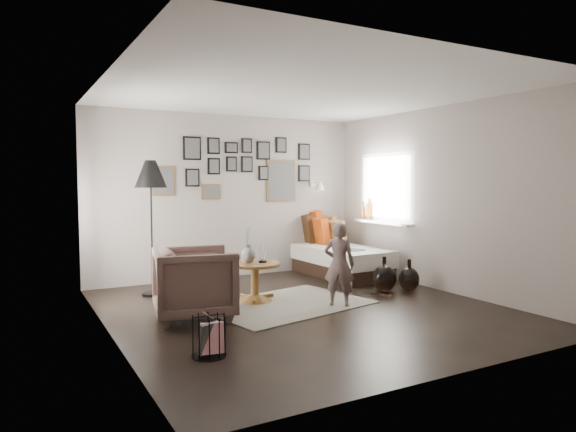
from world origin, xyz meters
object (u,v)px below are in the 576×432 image
demijohn_large (384,278)px  demijohn_small (409,279)px  floor_lamp (151,179)px  magazine_basket (209,336)px  armchair (195,283)px  pedestal_table (255,284)px  vase (248,252)px  child (339,264)px  daybed (332,254)px

demijohn_large → demijohn_small: demijohn_large is taller
floor_lamp → magazine_basket: size_ratio=4.99×
armchair → pedestal_table: bearing=-57.1°
pedestal_table → demijohn_large: (1.83, -0.34, -0.04)m
armchair → demijohn_large: (2.75, 0.04, -0.21)m
floor_lamp → demijohn_large: bearing=-25.3°
vase → pedestal_table: bearing=-14.0°
pedestal_table → demijohn_small: bearing=-11.9°
vase → demijohn_large: vase is taller
floor_lamp → child: 2.76m
armchair → floor_lamp: bearing=15.9°
pedestal_table → daybed: bearing=31.0°
vase → demijohn_large: size_ratio=0.93×
daybed → armchair: 3.31m
floor_lamp → pedestal_table: bearing=-44.1°
demijohn_small → pedestal_table: bearing=168.1°
pedestal_table → daybed: daybed is taller
daybed → floor_lamp: (-3.04, -0.17, 1.25)m
armchair → floor_lamp: size_ratio=0.48×
daybed → armchair: (-2.91, -1.57, 0.08)m
magazine_basket → daybed: bearing=41.7°
armchair → floor_lamp: 1.83m
floor_lamp → magazine_basket: floor_lamp is taller
armchair → magazine_basket: size_ratio=2.41×
vase → demijohn_large: bearing=-10.6°
vase → magazine_basket: bearing=-124.2°
vase → magazine_basket: size_ratio=1.26×
armchair → floor_lamp: (-0.13, 1.40, 1.17)m
daybed → child: 2.23m
floor_lamp → child: size_ratio=1.75×
demijohn_large → floor_lamp: bearing=154.7°
pedestal_table → magazine_basket: (-1.22, -1.66, -0.05)m
daybed → magazine_basket: (-3.21, -2.86, -0.14)m
pedestal_table → demijohn_large: bearing=-10.5°
daybed → demijohn_large: size_ratio=4.39×
vase → demijohn_small: vase is taller
demijohn_small → child: (-1.36, -0.24, 0.35)m
daybed → child: (-1.16, -1.90, 0.20)m
floor_lamp → demijohn_large: floor_lamp is taller
pedestal_table → daybed: (1.99, 1.19, 0.09)m
demijohn_small → vase: bearing=168.0°
vase → floor_lamp: size_ratio=0.25×
vase → armchair: vase is taller
armchair → demijohn_small: 3.11m
vase → floor_lamp: 1.68m
armchair → vase: bearing=-54.1°
magazine_basket → demijohn_large: (3.06, 1.32, 0.01)m
daybed → demijohn_small: daybed is taller
demijohn_small → armchair: bearing=178.5°
armchair → demijohn_large: 2.76m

